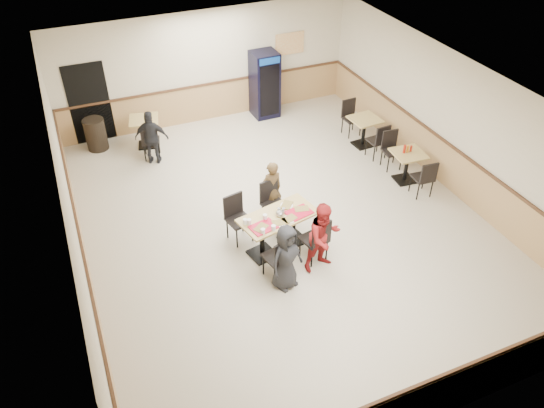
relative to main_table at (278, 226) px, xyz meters
name	(u,v)px	position (x,y,z in m)	size (l,w,h in m)	color
ground	(283,221)	(0.43, 0.73, -0.53)	(10.00, 10.00, 0.00)	beige
room_shell	(306,127)	(2.20, 3.28, 0.04)	(10.00, 10.00, 10.00)	silver
main_table	(278,226)	(0.00, 0.00, 0.00)	(1.62, 1.05, 0.80)	black
main_chairs	(276,229)	(-0.05, -0.01, -0.03)	(1.66, 1.99, 1.02)	black
diner_woman_left	(286,257)	(-0.28, -0.99, 0.14)	(0.66, 0.43, 1.35)	#222327
diner_woman_right	(324,237)	(0.56, -0.81, 0.19)	(0.70, 0.55, 1.44)	maroon
diner_man_opposite	(271,190)	(0.28, 0.99, 0.14)	(0.49, 0.32, 1.34)	#513D22
lone_diner	(152,138)	(-1.52, 4.07, 0.15)	(0.80, 0.33, 1.37)	#222327
tabletop_clutter	(278,218)	(-0.05, -0.10, 0.30)	(1.38, 0.83, 0.12)	red
side_table_near	(407,162)	(3.67, 1.00, -0.04)	(0.76, 0.76, 0.75)	black
side_table_near_chair_south	(423,177)	(3.67, 0.40, -0.06)	(0.44, 0.44, 0.95)	black
side_table_near_chair_north	(392,151)	(3.67, 1.59, -0.06)	(0.44, 0.44, 0.95)	black
side_table_far	(364,128)	(3.60, 2.77, -0.03)	(0.75, 0.75, 0.76)	black
side_table_far_chair_south	(377,140)	(3.60, 2.17, -0.05)	(0.45, 0.45, 0.96)	black
side_table_far_chair_north	(352,118)	(3.60, 3.38, -0.05)	(0.45, 0.45, 0.96)	black
condiment_caddy	(407,149)	(3.64, 1.05, 0.30)	(0.23, 0.06, 0.20)	#A41A0B
back_table	(145,128)	(-1.52, 4.93, -0.03)	(0.85, 0.85, 0.76)	black
back_table_chair_lone	(151,140)	(-1.52, 4.32, -0.05)	(0.45, 0.45, 0.97)	black
pepsi_cooler	(265,84)	(1.92, 5.32, 0.38)	(0.70, 0.71, 1.82)	black
trash_bin	(96,134)	(-2.71, 5.28, -0.12)	(0.52, 0.52, 0.82)	black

